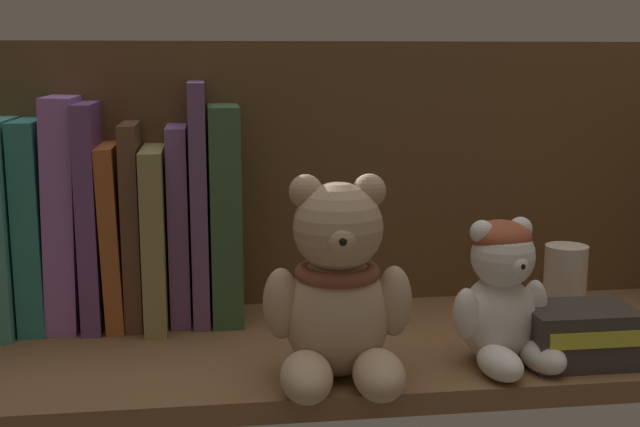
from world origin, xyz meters
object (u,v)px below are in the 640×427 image
small_product_box (578,335)px  book_9 (199,201)px  book_1 (6,223)px  book_6 (134,222)px  book_7 (157,233)px  teddy_bear_smaller (503,296)px  teddy_bear_larger (338,294)px  book_2 (36,223)px  book_4 (93,213)px  book_8 (179,223)px  book_3 (66,211)px  pillar_candle (565,283)px  book_5 (115,233)px  book_10 (225,212)px

small_product_box → book_9: bearing=151.2°
book_1 → book_6: size_ratio=1.03×
book_7 → teddy_bear_smaller: book_7 is taller
teddy_bear_smaller → book_9: bearing=146.2°
book_1 → teddy_bear_larger: (31.26, -19.51, -3.10)cm
book_2 → teddy_bear_larger: (28.27, -19.51, -3.03)cm
book_4 → book_8: bearing=0.0°
book_2 → teddy_bear_smaller: size_ratio=1.60×
book_3 → book_9: book_9 is taller
book_8 → pillar_candle: bearing=-9.6°
book_5 → pillar_candle: (46.54, -6.71, -5.29)cm
teddy_bear_larger → pillar_candle: bearing=26.1°
book_8 → teddy_bear_smaller: size_ratio=1.54×
book_8 → book_10: 4.91cm
teddy_bear_smaller → small_product_box: bearing=-5.2°
book_4 → pillar_candle: (48.64, -6.71, -7.40)cm
book_7 → book_1: bearing=180.0°
book_8 → book_9: bearing=-0.0°
book_1 → book_9: book_9 is taller
book_1 → book_3: (6.03, -0.00, 1.07)cm
book_10 → book_2: bearing=180.0°
book_8 → book_9: 3.08cm
teddy_bear_larger → pillar_candle: (26.13, 12.79, -3.55)cm
book_4 → book_8: 8.82cm
book_2 → book_8: bearing=0.0°
book_4 → book_9: 10.91cm
small_product_box → book_8: bearing=152.7°
book_2 → book_5: (7.85, 0.00, -1.29)cm
book_8 → small_product_box: size_ratio=2.09×
small_product_box → book_10: bearing=149.2°
book_2 → teddy_bear_larger: book_2 is taller
book_2 → book_9: bearing=-0.0°
teddy_bear_larger → book_8: bearing=125.2°
book_2 → book_3: bearing=0.0°
book_10 → book_1: bearing=180.0°
book_6 → book_10: book_10 is taller
book_4 → book_6: (4.11, -0.00, -1.03)cm
book_9 → teddy_bear_smaller: bearing=-33.8°
book_5 → small_product_box: (42.59, -18.57, -6.72)cm
book_5 → book_6: (2.01, 0.00, 1.08)cm
book_3 → small_product_box: 51.72cm
book_4 → book_10: bearing=-0.0°
book_8 → book_9: size_ratio=0.82×
book_1 → pillar_candle: book_1 is taller
teddy_bear_larger → small_product_box: 22.75cm
book_3 → book_9: (13.57, -0.00, 0.70)cm
book_5 → small_product_box: 46.95cm
book_9 → book_8: bearing=180.0°
book_8 → pillar_candle: 40.93cm
book_6 → small_product_box: (40.58, -18.57, -7.80)cm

